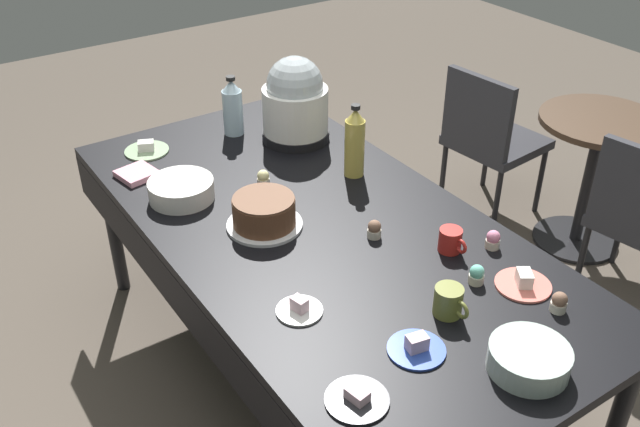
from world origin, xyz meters
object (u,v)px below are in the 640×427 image
at_px(dessert_plate_white, 299,309).
at_px(maroon_chair_left, 489,135).
at_px(dessert_plate_sage, 147,149).
at_px(coffee_mug_red, 451,240).
at_px(round_cafe_table, 593,159).
at_px(dessert_plate_coral, 523,283).
at_px(cupcake_vanilla, 559,302).
at_px(soda_bottle_water, 233,108).
at_px(glass_salad_bowl, 529,359).
at_px(cupcake_mint, 493,240).
at_px(potluck_table, 320,239).
at_px(ceramic_snack_bowl, 181,190).
at_px(cupcake_berry, 374,229).
at_px(cupcake_rose, 477,275).
at_px(cupcake_cocoa, 263,178).
at_px(coffee_mug_olive, 449,301).
at_px(dessert_plate_charcoal, 357,398).
at_px(soda_bottle_ginger_ale, 355,143).
at_px(dessert_plate_cobalt, 417,347).
at_px(frosted_layer_cake, 264,213).
at_px(slow_cooker, 295,102).

height_order(dessert_plate_white, maroon_chair_left, maroon_chair_left).
bearing_deg(dessert_plate_sage, maroon_chair_left, 78.69).
relative_size(coffee_mug_red, round_cafe_table, 0.16).
bearing_deg(dessert_plate_sage, dessert_plate_coral, 22.53).
xyz_separation_m(cupcake_vanilla, soda_bottle_water, (-1.64, -0.24, 0.09)).
distance_m(glass_salad_bowl, cupcake_mint, 0.58).
height_order(potluck_table, ceramic_snack_bowl, ceramic_snack_bowl).
xyz_separation_m(cupcake_berry, round_cafe_table, (-0.22, 1.56, -0.28)).
height_order(potluck_table, cupcake_rose, cupcake_rose).
bearing_deg(dessert_plate_white, dessert_plate_coral, 66.11).
xyz_separation_m(dessert_plate_sage, cupcake_cocoa, (0.53, 0.27, 0.02)).
height_order(ceramic_snack_bowl, coffee_mug_olive, coffee_mug_olive).
relative_size(cupcake_mint, soda_bottle_water, 0.25).
xyz_separation_m(dessert_plate_charcoal, cupcake_berry, (-0.58, 0.50, 0.02)).
bearing_deg(soda_bottle_ginger_ale, soda_bottle_water, -159.63).
bearing_deg(soda_bottle_water, cupcake_vanilla, 8.33).
relative_size(dessert_plate_coral, cupcake_cocoa, 2.68).
xyz_separation_m(soda_bottle_ginger_ale, maroon_chair_left, (-0.31, 1.13, -0.40)).
distance_m(dessert_plate_white, dessert_plate_sage, 1.26).
distance_m(potluck_table, soda_bottle_ginger_ale, 0.45).
height_order(dessert_plate_cobalt, cupcake_cocoa, cupcake_cocoa).
bearing_deg(coffee_mug_olive, cupcake_cocoa, -175.57).
xyz_separation_m(cupcake_mint, soda_bottle_ginger_ale, (-0.68, -0.09, 0.11)).
bearing_deg(coffee_mug_olive, soda_bottle_water, 178.07).
xyz_separation_m(frosted_layer_cake, coffee_mug_olive, (0.73, 0.22, -0.01)).
distance_m(soda_bottle_water, maroon_chair_left, 1.44).
height_order(cupcake_cocoa, round_cafe_table, cupcake_cocoa).
distance_m(dessert_plate_white, cupcake_rose, 0.58).
bearing_deg(dessert_plate_coral, frosted_layer_cake, -146.07).
height_order(slow_cooker, cupcake_rose, slow_cooker).
xyz_separation_m(cupcake_rose, soda_bottle_ginger_ale, (-0.80, 0.10, 0.11)).
bearing_deg(dessert_plate_coral, cupcake_rose, -130.50).
xyz_separation_m(dessert_plate_sage, coffee_mug_red, (1.27, 0.58, 0.03)).
distance_m(dessert_plate_coral, coffee_mug_olive, 0.30).
distance_m(cupcake_vanilla, soda_bottle_ginger_ale, 1.04).
bearing_deg(cupcake_mint, frosted_layer_cake, -133.39).
relative_size(dessert_plate_cobalt, coffee_mug_red, 1.44).
bearing_deg(coffee_mug_red, dessert_plate_white, -91.64).
bearing_deg(cupcake_mint, cupcake_vanilla, -12.29).
bearing_deg(cupcake_rose, coffee_mug_red, 163.66).
distance_m(cupcake_mint, coffee_mug_olive, 0.41).
distance_m(frosted_layer_cake, dessert_plate_cobalt, 0.80).
xyz_separation_m(cupcake_rose, coffee_mug_olive, (0.06, -0.18, 0.02)).
height_order(slow_cooker, ceramic_snack_bowl, slow_cooker).
distance_m(slow_cooker, dessert_plate_sage, 0.67).
bearing_deg(dessert_plate_cobalt, glass_salad_bowl, 42.72).
xyz_separation_m(frosted_layer_cake, ceramic_snack_bowl, (-0.35, -0.17, -0.02)).
xyz_separation_m(cupcake_vanilla, coffee_mug_olive, (-0.18, -0.29, 0.02)).
relative_size(frosted_layer_cake, maroon_chair_left, 0.33).
bearing_deg(soda_bottle_water, cupcake_rose, 5.31).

